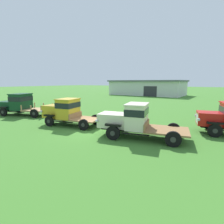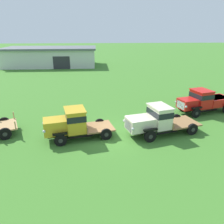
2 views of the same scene
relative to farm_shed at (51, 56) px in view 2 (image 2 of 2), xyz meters
name	(u,v)px [view 2 (image 2 of 2)]	position (x,y,z in m)	size (l,w,h in m)	color
ground_plane	(113,135)	(10.41, -33.67, -1.92)	(240.00, 240.00, 0.00)	#3D7528
farm_shed	(51,56)	(0.00, 0.00, 0.00)	(18.70, 9.74, 3.81)	silver
vintage_truck_second_in_line	(72,123)	(7.56, -33.94, -0.78)	(5.08, 2.87, 2.13)	black
vintage_truck_midrow_center	(156,120)	(13.49, -33.73, -0.81)	(5.81, 3.25, 2.14)	black
vintage_truck_far_side	(204,101)	(19.05, -29.56, -0.82)	(5.49, 3.19, 2.13)	black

